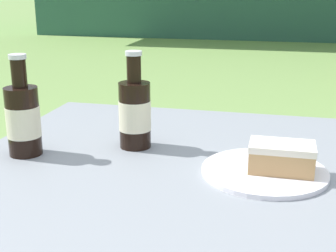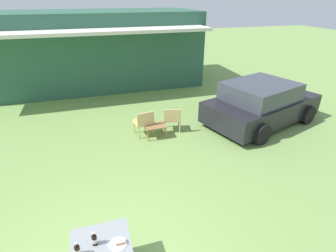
# 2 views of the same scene
# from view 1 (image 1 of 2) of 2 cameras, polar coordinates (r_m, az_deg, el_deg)

# --- Properties ---
(patio_table) EXTENTS (0.85, 0.89, 0.70)m
(patio_table) POSITION_cam_1_polar(r_m,az_deg,el_deg) (1.07, -1.28, -7.34)
(patio_table) COLOR gray
(patio_table) RESTS_ON ground_plane
(cake_on_plate) EXTENTS (0.26, 0.26, 0.07)m
(cake_on_plate) POSITION_cam_1_polar(r_m,az_deg,el_deg) (0.98, 12.60, -4.62)
(cake_on_plate) COLOR white
(cake_on_plate) RESTS_ON patio_table
(cola_bottle_near) EXTENTS (0.08, 0.08, 0.23)m
(cola_bottle_near) POSITION_cam_1_polar(r_m,az_deg,el_deg) (1.10, -4.07, 1.68)
(cola_bottle_near) COLOR black
(cola_bottle_near) RESTS_ON patio_table
(cola_bottle_far) EXTENTS (0.08, 0.08, 0.23)m
(cola_bottle_far) POSITION_cam_1_polar(r_m,az_deg,el_deg) (1.10, -17.25, 0.92)
(cola_bottle_far) COLOR black
(cola_bottle_far) RESTS_ON patio_table
(fork) EXTENTS (0.17, 0.05, 0.01)m
(fork) POSITION_cam_1_polar(r_m,az_deg,el_deg) (1.01, 9.26, -5.00)
(fork) COLOR silver
(fork) RESTS_ON patio_table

